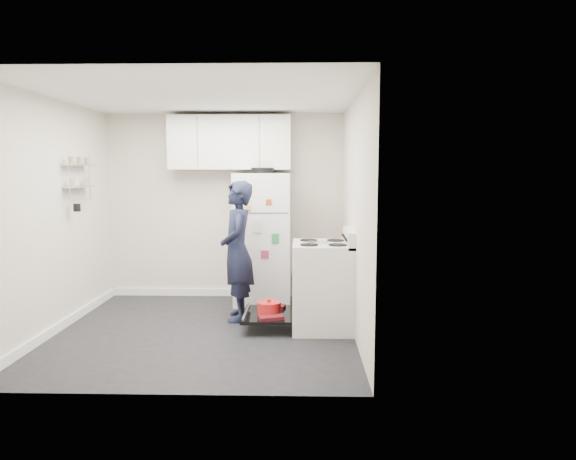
{
  "coord_description": "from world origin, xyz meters",
  "views": [
    {
      "loc": [
        1.04,
        -5.39,
        1.73
      ],
      "look_at": [
        0.89,
        0.51,
        1.05
      ],
      "focal_mm": 32.0,
      "sensor_mm": 36.0,
      "label": 1
    }
  ],
  "objects_px": {
    "electric_range": "(321,286)",
    "person": "(237,251)",
    "open_oven_door": "(268,312)",
    "refrigerator": "(263,238)"
  },
  "relations": [
    {
      "from": "electric_range",
      "to": "refrigerator",
      "type": "xyz_separation_m",
      "value": [
        -0.72,
        1.1,
        0.39
      ]
    },
    {
      "from": "electric_range",
      "to": "open_oven_door",
      "type": "distance_m",
      "value": 0.65
    },
    {
      "from": "open_oven_door",
      "to": "person",
      "type": "height_order",
      "value": "person"
    },
    {
      "from": "person",
      "to": "open_oven_door",
      "type": "bearing_deg",
      "value": 42.06
    },
    {
      "from": "open_oven_door",
      "to": "person",
      "type": "xyz_separation_m",
      "value": [
        -0.38,
        0.34,
        0.63
      ]
    },
    {
      "from": "electric_range",
      "to": "open_oven_door",
      "type": "height_order",
      "value": "electric_range"
    },
    {
      "from": "refrigerator",
      "to": "person",
      "type": "relative_size",
      "value": 1.1
    },
    {
      "from": "open_oven_door",
      "to": "person",
      "type": "relative_size",
      "value": 0.43
    },
    {
      "from": "open_oven_door",
      "to": "refrigerator",
      "type": "bearing_deg",
      "value": 97.2
    },
    {
      "from": "electric_range",
      "to": "person",
      "type": "relative_size",
      "value": 0.68
    }
  ]
}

